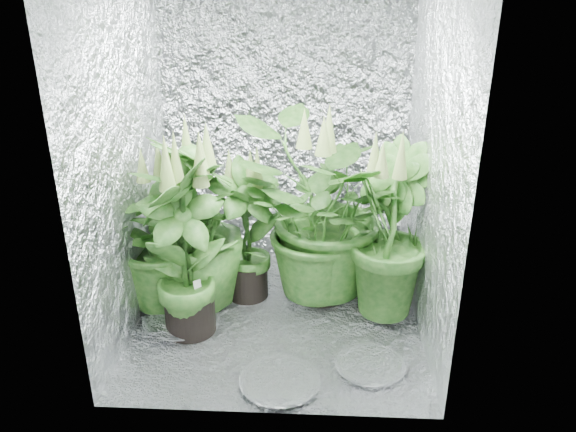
% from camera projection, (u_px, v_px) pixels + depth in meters
% --- Properties ---
extents(ground, '(1.60, 1.60, 0.00)m').
position_uv_depth(ground, '(278.00, 315.00, 3.29)').
color(ground, silver).
rests_on(ground, ground).
extents(walls, '(1.62, 1.62, 2.00)m').
position_uv_depth(walls, '(277.00, 151.00, 2.90)').
color(walls, silver).
rests_on(walls, ground).
extents(plant_a, '(0.84, 0.84, 1.01)m').
position_uv_depth(plant_a, '(168.00, 231.00, 3.23)').
color(plant_a, black).
rests_on(plant_a, ground).
extents(plant_b, '(0.59, 0.59, 0.93)m').
position_uv_depth(plant_b, '(246.00, 233.00, 3.34)').
color(plant_b, black).
rests_on(plant_b, ground).
extents(plant_c, '(0.64, 0.64, 1.08)m').
position_uv_depth(plant_c, '(387.00, 233.00, 3.15)').
color(plant_c, black).
rests_on(plant_c, ground).
extents(plant_d, '(0.80, 0.80, 1.13)m').
position_uv_depth(plant_d, '(195.00, 227.00, 3.21)').
color(plant_d, black).
rests_on(plant_d, ground).
extents(plant_e, '(1.35, 1.35, 1.19)m').
position_uv_depth(plant_e, '(323.00, 212.00, 3.27)').
color(plant_e, black).
rests_on(plant_e, ground).
extents(plant_f, '(0.72, 0.72, 1.11)m').
position_uv_depth(plant_f, '(185.00, 248.00, 2.96)').
color(plant_f, black).
rests_on(plant_f, ground).
extents(circulation_fan, '(0.19, 0.31, 0.37)m').
position_uv_depth(circulation_fan, '(374.00, 255.00, 3.67)').
color(circulation_fan, black).
rests_on(circulation_fan, ground).
extents(plant_label, '(0.05, 0.04, 0.07)m').
position_uv_depth(plant_label, '(198.00, 286.00, 3.01)').
color(plant_label, white).
rests_on(plant_label, plant_f).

